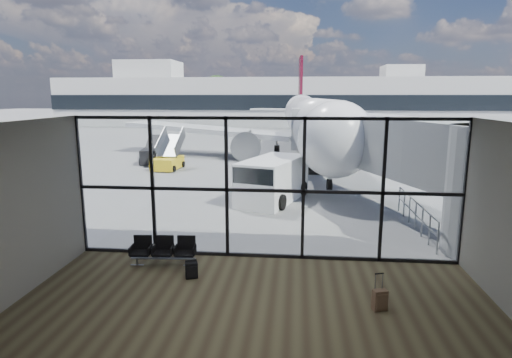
% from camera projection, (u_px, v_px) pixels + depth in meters
% --- Properties ---
extents(ground, '(220.00, 220.00, 0.00)m').
position_uv_depth(ground, '(289.00, 138.00, 52.83)').
color(ground, slate).
rests_on(ground, ground).
extents(lounge_shell, '(12.02, 8.01, 4.51)m').
position_uv_depth(lounge_shell, '(247.00, 221.00, 8.56)').
color(lounge_shell, brown).
rests_on(lounge_shell, ground).
extents(glass_curtain_wall, '(12.10, 0.12, 4.50)m').
position_uv_depth(glass_curtain_wall, '(265.00, 189.00, 13.33)').
color(glass_curtain_wall, white).
rests_on(glass_curtain_wall, ground).
extents(jet_bridge, '(8.00, 16.50, 4.33)m').
position_uv_depth(jet_bridge, '(382.00, 147.00, 19.68)').
color(jet_bridge, gray).
rests_on(jet_bridge, ground).
extents(apron_railing, '(0.06, 5.46, 1.11)m').
position_uv_depth(apron_railing, '(416.00, 211.00, 16.51)').
color(apron_railing, gray).
rests_on(apron_railing, ground).
extents(far_terminal, '(80.00, 12.20, 11.00)m').
position_uv_depth(far_terminal, '(289.00, 101.00, 73.54)').
color(far_terminal, beige).
rests_on(far_terminal, ground).
extents(tree_0, '(4.95, 4.95, 7.12)m').
position_uv_depth(tree_0, '(72.00, 98.00, 87.44)').
color(tree_0, '#382619').
rests_on(tree_0, ground).
extents(tree_1, '(5.61, 5.61, 8.07)m').
position_uv_depth(tree_1, '(100.00, 95.00, 86.76)').
color(tree_1, '#382619').
rests_on(tree_1, ground).
extents(tree_2, '(6.27, 6.27, 9.03)m').
position_uv_depth(tree_2, '(129.00, 92.00, 86.07)').
color(tree_2, '#382619').
rests_on(tree_2, ground).
extents(tree_3, '(4.95, 4.95, 7.12)m').
position_uv_depth(tree_3, '(158.00, 98.00, 85.75)').
color(tree_3, '#382619').
rests_on(tree_3, ground).
extents(tree_4, '(5.61, 5.61, 8.07)m').
position_uv_depth(tree_4, '(187.00, 95.00, 85.06)').
color(tree_4, '#382619').
rests_on(tree_4, ground).
extents(tree_5, '(6.27, 6.27, 9.03)m').
position_uv_depth(tree_5, '(217.00, 92.00, 84.38)').
color(tree_5, '#382619').
rests_on(tree_5, ground).
extents(seating_row, '(1.99, 0.68, 0.88)m').
position_uv_depth(seating_row, '(164.00, 249.00, 13.10)').
color(seating_row, gray).
rests_on(seating_row, ground).
extents(backpack, '(0.40, 0.39, 0.51)m').
position_uv_depth(backpack, '(192.00, 270.00, 12.13)').
color(backpack, black).
rests_on(backpack, ground).
extents(suitcase, '(0.38, 0.32, 0.92)m').
position_uv_depth(suitcase, '(380.00, 300.00, 10.29)').
color(suitcase, brown).
rests_on(suitcase, ground).
extents(airliner, '(32.70, 37.89, 9.76)m').
position_uv_depth(airliner, '(310.00, 121.00, 36.83)').
color(airliner, white).
rests_on(airliner, ground).
extents(service_van, '(3.53, 5.22, 2.09)m').
position_uv_depth(service_van, '(272.00, 179.00, 20.92)').
color(service_van, white).
rests_on(service_van, ground).
extents(belt_loader, '(2.21, 4.45, 1.96)m').
position_uv_depth(belt_loader, '(153.00, 154.00, 32.94)').
color(belt_loader, black).
rests_on(belt_loader, ground).
extents(mobile_stairs, '(1.90, 3.37, 2.31)m').
position_uv_depth(mobile_stairs, '(168.00, 161.00, 30.16)').
color(mobile_stairs, yellow).
rests_on(mobile_stairs, ground).
extents(traffic_cone_a, '(0.40, 0.40, 0.57)m').
position_uv_depth(traffic_cone_a, '(260.00, 187.00, 22.91)').
color(traffic_cone_a, orange).
rests_on(traffic_cone_a, ground).
extents(traffic_cone_b, '(0.45, 0.45, 0.64)m').
position_uv_depth(traffic_cone_b, '(298.00, 189.00, 22.39)').
color(traffic_cone_b, orange).
rests_on(traffic_cone_b, ground).
extents(traffic_cone_c, '(0.48, 0.48, 0.69)m').
position_uv_depth(traffic_cone_c, '(354.00, 165.00, 29.83)').
color(traffic_cone_c, '#FF350D').
rests_on(traffic_cone_c, ground).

